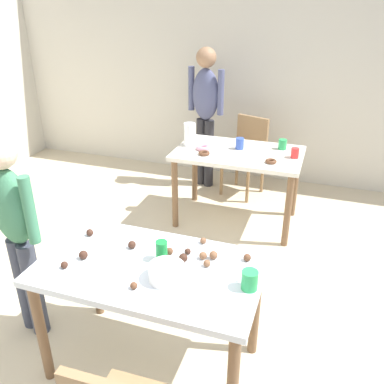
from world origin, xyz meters
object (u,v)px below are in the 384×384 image
at_px(person_girl_near, 16,225).
at_px(pitcher_far, 190,134).
at_px(dining_table_far, 238,162).
at_px(chair_far_table, 247,151).
at_px(person_adult_far, 206,106).
at_px(mixing_bowl, 167,272).
at_px(soda_can, 162,251).
at_px(dining_table_near, 150,281).

distance_m(person_girl_near, pitcher_far, 1.98).
relative_size(dining_table_far, chair_far_table, 1.38).
xyz_separation_m(person_girl_near, pitcher_far, (0.47, 1.93, 0.04)).
relative_size(person_girl_near, person_adult_far, 0.87).
bearing_deg(mixing_bowl, soda_can, 120.99).
height_order(dining_table_near, pitcher_far, pitcher_far).
xyz_separation_m(dining_table_near, mixing_bowl, (0.14, -0.08, 0.15)).
bearing_deg(pitcher_far, soda_can, -75.60).
distance_m(dining_table_far, soda_can, 1.87).
bearing_deg(chair_far_table, dining_table_far, -85.52).
height_order(dining_table_near, person_girl_near, person_girl_near).
height_order(person_girl_near, mixing_bowl, person_girl_near).
bearing_deg(dining_table_far, pitcher_far, 178.17).
xyz_separation_m(dining_table_far, soda_can, (-0.01, -1.86, 0.17)).
relative_size(dining_table_near, person_adult_far, 0.78).
bearing_deg(pitcher_far, dining_table_near, -77.41).
distance_m(chair_far_table, person_girl_near, 2.80).
distance_m(dining_table_near, pitcher_far, 2.01).
distance_m(person_adult_far, pitcher_far, 0.74).
bearing_deg(chair_far_table, dining_table_near, -90.09).
relative_size(dining_table_far, person_girl_near, 0.86).
bearing_deg(dining_table_far, person_adult_far, 126.95).
height_order(dining_table_far, person_adult_far, person_adult_far).
distance_m(dining_table_near, soda_can, 0.19).
bearing_deg(person_girl_near, chair_far_table, 70.95).
bearing_deg(pitcher_far, chair_far_table, 57.93).
bearing_deg(soda_can, mixing_bowl, -59.01).
relative_size(dining_table_near, person_girl_near, 0.90).
bearing_deg(mixing_bowl, pitcher_far, 105.75).
relative_size(chair_far_table, pitcher_far, 3.89).
height_order(dining_table_far, mixing_bowl, mixing_bowl).
relative_size(dining_table_far, mixing_bowl, 6.21).
xyz_separation_m(person_adult_far, soda_can, (0.55, -2.61, -0.15)).
bearing_deg(chair_far_table, soda_can, -89.06).
bearing_deg(chair_far_table, person_adult_far, 177.08).
relative_size(chair_far_table, person_adult_far, 0.55).
xyz_separation_m(person_adult_far, pitcher_far, (0.06, -0.73, -0.10)).
bearing_deg(dining_table_near, chair_far_table, 89.91).
bearing_deg(dining_table_near, person_girl_near, 178.60).
xyz_separation_m(mixing_bowl, soda_can, (-0.09, 0.15, 0.02)).
bearing_deg(person_adult_far, pitcher_far, -85.03).
bearing_deg(soda_can, person_adult_far, 101.82).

